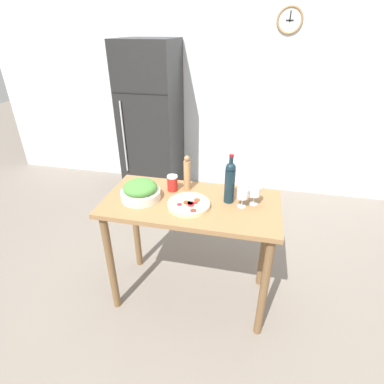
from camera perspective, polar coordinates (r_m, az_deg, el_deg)
name	(u,v)px	position (r m, az deg, el deg)	size (l,w,h in m)	color
ground_plane	(191,293)	(2.67, -0.15, -18.68)	(14.00, 14.00, 0.00)	slate
wall_back	(228,89)	(3.92, 6.94, 18.91)	(6.40, 0.08, 2.60)	silver
refrigerator	(152,123)	(3.83, -7.65, 12.96)	(0.65, 0.70, 1.87)	black
prep_counter	(191,219)	(2.18, -0.18, -5.24)	(1.23, 0.61, 0.90)	olive
wine_bottle	(230,181)	(2.04, 7.22, 2.03)	(0.07, 0.07, 0.35)	#142833
wine_glass_near	(243,194)	(2.02, 9.62, -0.42)	(0.08, 0.08, 0.14)	silver
wine_glass_far	(255,192)	(2.06, 11.85, 0.00)	(0.08, 0.08, 0.14)	silver
pepper_mill	(187,174)	(2.19, -0.95, 3.52)	(0.05, 0.05, 0.27)	#AD7F51
salad_bowl	(140,191)	(2.14, -9.80, 0.23)	(0.28, 0.28, 0.14)	silver
homemade_pizza	(189,204)	(2.03, -0.55, -2.35)	(0.29, 0.29, 0.04)	beige
salt_canister	(172,183)	(2.22, -3.74, 1.71)	(0.08, 0.08, 0.12)	#B2231E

